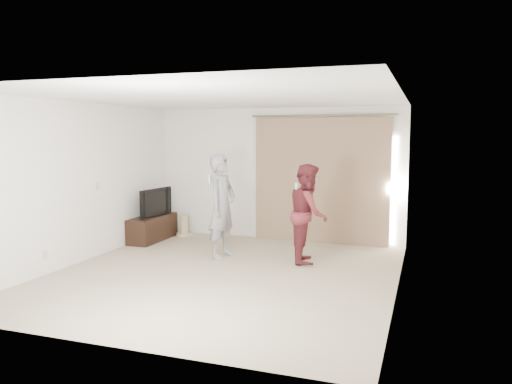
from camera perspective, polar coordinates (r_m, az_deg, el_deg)
floor at (r=7.57m, az=-3.71°, el=-9.34°), size 5.50×5.50×0.00m
wall_back at (r=9.91m, az=2.39°, el=2.07°), size 5.00×0.04×2.60m
wall_left at (r=8.61m, az=-19.32°, el=1.03°), size 0.04×5.50×2.60m
ceiling at (r=7.30m, az=-3.87°, el=10.69°), size 5.00×5.50×0.01m
curtain at (r=9.63m, az=7.49°, el=1.31°), size 2.80×0.11×2.46m
tv_console at (r=10.07m, az=-11.74°, el=-4.07°), size 0.43×1.26×0.48m
tv at (r=9.99m, az=-11.81°, el=-1.15°), size 0.22×0.97×0.55m
scratching_post at (r=10.43m, az=-8.20°, el=-3.99°), size 0.33×0.33×0.44m
person_man at (r=8.45m, az=-3.91°, el=-1.62°), size 0.50×0.69×1.75m
person_woman at (r=8.15m, az=6.00°, el=-2.42°), size 0.77×0.90×1.61m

